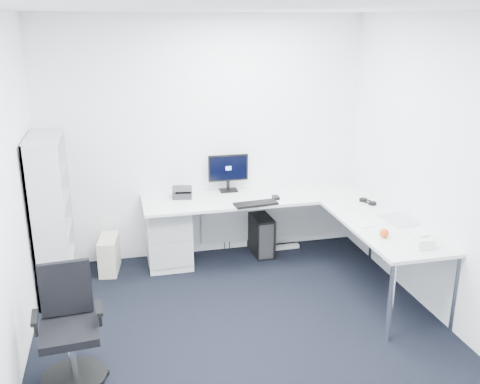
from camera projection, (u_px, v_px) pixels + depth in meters
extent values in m
plane|color=black|center=(252.00, 351.00, 4.43)|extent=(4.20, 4.20, 0.00)
plane|color=white|center=(255.00, 8.00, 3.60)|extent=(4.20, 4.20, 0.00)
cube|color=white|center=(205.00, 139.00, 5.96)|extent=(3.60, 0.02, 2.70)
cube|color=white|center=(391.00, 364.00, 2.07)|extent=(3.60, 0.02, 2.70)
cube|color=white|center=(463.00, 181.00, 4.41)|extent=(0.02, 4.20, 2.70)
cube|color=silver|center=(168.00, 233.00, 5.94)|extent=(0.47, 0.59, 0.72)
cube|color=black|center=(261.00, 234.00, 6.25)|extent=(0.23, 0.48, 0.46)
cube|color=beige|center=(109.00, 255.00, 5.79)|extent=(0.24, 0.43, 0.39)
cube|color=silver|center=(284.00, 247.00, 6.41)|extent=(0.38, 0.07, 0.04)
cube|color=black|center=(256.00, 204.00, 5.64)|extent=(0.47, 0.21, 0.02)
cube|color=black|center=(276.00, 197.00, 5.82)|extent=(0.06, 0.10, 0.03)
cube|color=silver|center=(357.00, 220.00, 5.19)|extent=(0.14, 0.39, 0.01)
sphere|color=#D84B13|center=(384.00, 233.00, 4.79)|extent=(0.08, 0.08, 0.08)
cube|color=silver|center=(421.00, 240.00, 4.63)|extent=(0.17, 0.27, 0.09)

